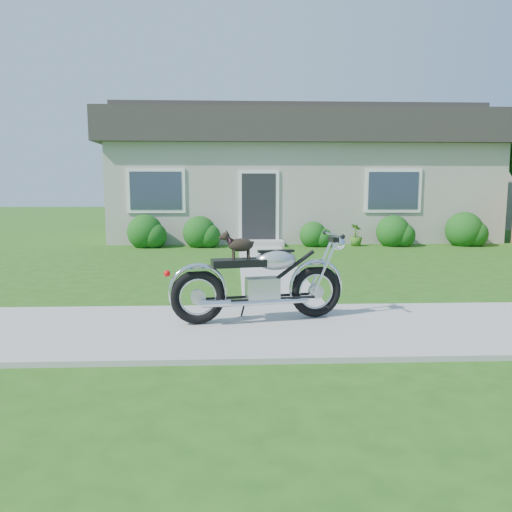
{
  "coord_description": "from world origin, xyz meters",
  "views": [
    {
      "loc": [
        -2.2,
        -5.78,
        1.68
      ],
      "look_at": [
        -1.92,
        1.0,
        0.75
      ],
      "focal_mm": 35.0,
      "sensor_mm": 36.0,
      "label": 1
    }
  ],
  "objects_px": {
    "potted_plant_right": "(356,235)",
    "motorcycle_with_dog": "(262,281)",
    "house": "(297,174)",
    "potted_plant_left": "(156,235)"
  },
  "relations": [
    {
      "from": "potted_plant_left",
      "to": "motorcycle_with_dog",
      "type": "relative_size",
      "value": 0.3
    },
    {
      "from": "house",
      "to": "potted_plant_left",
      "type": "height_order",
      "value": "house"
    },
    {
      "from": "potted_plant_right",
      "to": "motorcycle_with_dog",
      "type": "bearing_deg",
      "value": -111.07
    },
    {
      "from": "potted_plant_right",
      "to": "motorcycle_with_dog",
      "type": "distance_m",
      "value": 8.88
    },
    {
      "from": "potted_plant_left",
      "to": "potted_plant_right",
      "type": "distance_m",
      "value": 5.8
    },
    {
      "from": "potted_plant_left",
      "to": "motorcycle_with_dog",
      "type": "xyz_separation_m",
      "value": [
        2.61,
        -8.28,
        0.2
      ]
    },
    {
      "from": "house",
      "to": "motorcycle_with_dog",
      "type": "bearing_deg",
      "value": -99.05
    },
    {
      "from": "potted_plant_left",
      "to": "motorcycle_with_dog",
      "type": "distance_m",
      "value": 8.68
    },
    {
      "from": "house",
      "to": "potted_plant_right",
      "type": "distance_m",
      "value": 4.12
    },
    {
      "from": "motorcycle_with_dog",
      "to": "house",
      "type": "bearing_deg",
      "value": 70.46
    }
  ]
}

